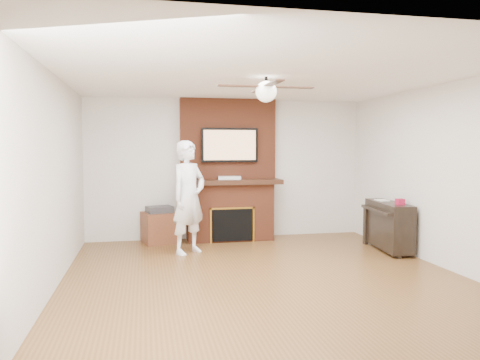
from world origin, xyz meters
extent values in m
cube|color=#58381A|center=(0.00, 0.00, -0.09)|extent=(5.36, 5.86, 0.18)
cube|color=white|center=(0.00, 0.00, 2.59)|extent=(5.36, 5.86, 0.18)
cube|color=beige|center=(0.00, 2.84, 1.25)|extent=(5.36, 0.18, 2.50)
cube|color=beige|center=(0.00, -2.84, 1.25)|extent=(5.36, 0.18, 2.50)
cube|color=beige|center=(-2.59, 0.00, 1.25)|extent=(0.18, 5.86, 2.50)
cube|color=beige|center=(2.59, 0.00, 1.25)|extent=(0.18, 5.86, 2.50)
cube|color=brown|center=(0.00, 2.50, 0.50)|extent=(1.50, 0.50, 1.00)
cube|color=black|center=(0.00, 2.47, 1.04)|extent=(1.78, 0.64, 0.08)
cube|color=brown|center=(0.00, 2.65, 1.79)|extent=(1.70, 0.20, 1.42)
cube|color=black|center=(0.00, 2.25, 0.31)|extent=(0.70, 0.06, 0.55)
cube|color=#BF8C2D|center=(0.00, 2.24, 0.60)|extent=(0.78, 0.02, 0.03)
cube|color=#BF8C2D|center=(-0.38, 2.24, 0.31)|extent=(0.03, 0.02, 0.61)
cube|color=#BF8C2D|center=(0.38, 2.24, 0.31)|extent=(0.03, 0.02, 0.61)
cube|color=black|center=(0.00, 2.50, 1.68)|extent=(1.00, 0.07, 0.60)
cube|color=tan|center=(0.00, 2.47, 1.68)|extent=(0.92, 0.01, 0.52)
cylinder|color=black|center=(0.00, 0.00, 2.43)|extent=(0.04, 0.04, 0.14)
sphere|color=white|center=(0.00, 0.00, 2.32)|extent=(0.26, 0.26, 0.26)
cube|color=black|center=(0.33, 0.00, 2.38)|extent=(0.55, 0.11, 0.01)
cube|color=black|center=(0.00, 0.33, 2.38)|extent=(0.11, 0.55, 0.01)
cube|color=black|center=(-0.33, 0.00, 2.38)|extent=(0.55, 0.11, 0.01)
cube|color=black|center=(0.00, -0.33, 2.38)|extent=(0.11, 0.55, 0.01)
imported|color=white|center=(-0.81, 1.58, 0.87)|extent=(0.77, 0.73, 1.74)
cube|color=#572B19|center=(-1.23, 2.48, 0.26)|extent=(0.66, 0.66, 0.53)
cube|color=#313134|center=(-1.23, 2.48, 0.58)|extent=(0.49, 0.43, 0.11)
cube|color=black|center=(2.32, 1.13, 0.41)|extent=(0.47, 1.21, 0.73)
cube|color=black|center=(2.19, 0.61, 0.32)|extent=(0.05, 0.09, 0.64)
cube|color=black|center=(2.19, 1.66, 0.32)|extent=(0.05, 0.09, 0.64)
cube|color=black|center=(2.12, 1.13, 0.65)|extent=(0.25, 1.10, 0.05)
cube|color=silver|center=(2.32, 1.36, 0.78)|extent=(0.16, 0.23, 0.01)
cube|color=maroon|center=(2.32, 0.81, 0.82)|extent=(0.11, 0.11, 0.09)
cube|color=silver|center=(-0.01, 2.45, 1.11)|extent=(0.42, 0.28, 0.06)
cylinder|color=#F7A51D|center=(-0.07, 2.29, 0.06)|extent=(0.08, 0.08, 0.13)
cylinder|color=#4A7F33|center=(0.07, 2.35, 0.04)|extent=(0.07, 0.07, 0.08)
cylinder|color=beige|center=(0.14, 2.38, 0.05)|extent=(0.09, 0.09, 0.10)
cylinder|color=#3640A4|center=(0.22, 2.35, 0.04)|extent=(0.06, 0.06, 0.09)
cylinder|color=orange|center=(0.07, 2.29, 0.06)|extent=(0.08, 0.08, 0.13)
camera|label=1|loc=(-1.48, -5.59, 1.64)|focal=35.00mm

